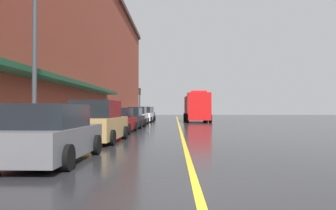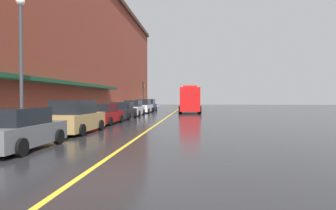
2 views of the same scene
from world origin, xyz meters
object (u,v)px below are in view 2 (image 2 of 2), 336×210
parked_car_0 (19,130)px  parking_meter_0 (129,105)px  parking_meter_3 (128,105)px  traffic_light_near (143,91)px  parked_car_5 (143,107)px  fire_truck (190,100)px  parked_car_1 (75,118)px  parking_meter_1 (122,106)px  parked_car_6 (149,105)px  parked_car_4 (134,108)px  parked_car_3 (122,111)px  parking_meter_2 (131,105)px  street_lamp_left (21,50)px  parked_car_2 (103,114)px

parked_car_0 → parking_meter_0: size_ratio=3.34×
parking_meter_3 → traffic_light_near: bearing=89.7°
parked_car_5 → fire_truck: size_ratio=0.54×
parked_car_1 → fire_truck: fire_truck is taller
fire_truck → parking_meter_0: 8.19m
fire_truck → parking_meter_1: bearing=-48.1°
parked_car_6 → parking_meter_0: size_ratio=3.22×
parked_car_0 → parking_meter_0: parked_car_0 is taller
parked_car_4 → traffic_light_near: size_ratio=1.09×
parked_car_3 → fire_truck: 13.88m
parked_car_4 → parking_meter_2: size_ratio=3.52×
fire_truck → parked_car_3: bearing=-27.6°
parked_car_3 → fire_truck: size_ratio=0.58×
parked_car_5 → parked_car_6: size_ratio=0.99×
parked_car_1 → parking_meter_3: size_ratio=3.41×
parked_car_6 → fire_truck: fire_truck is taller
parking_meter_0 → parking_meter_3: 0.71m
parked_car_1 → parked_car_0: bearing=-178.2°
street_lamp_left → traffic_light_near: street_lamp_left is taller
parked_car_0 → parking_meter_1: bearing=4.0°
parked_car_6 → parked_car_1: bearing=-179.2°
parked_car_1 → traffic_light_near: bearing=4.5°
parking_meter_2 → street_lamp_left: 23.04m
fire_truck → parking_meter_2: 7.96m
parked_car_5 → parking_meter_1: bearing=168.9°
parked_car_2 → parked_car_4: parked_car_4 is taller
street_lamp_left → parked_car_1: bearing=40.2°
parked_car_0 → parking_meter_2: parked_car_0 is taller
parked_car_3 → street_lamp_left: street_lamp_left is taller
parked_car_2 → parking_meter_3: parked_car_2 is taller
parked_car_5 → parking_meter_1: size_ratio=3.21×
parked_car_3 → parked_car_5: 11.45m
parked_car_5 → fire_truck: 6.29m
parked_car_6 → fire_truck: size_ratio=0.54×
parking_meter_3 → traffic_light_near: size_ratio=0.31×
parked_car_5 → parking_meter_3: (-1.38, -2.90, 0.23)m
parked_car_0 → parked_car_4: bearing=0.5°
parked_car_6 → parking_meter_2: 7.09m
parking_meter_0 → traffic_light_near: 9.82m
parked_car_2 → parking_meter_3: size_ratio=3.41×
parking_meter_3 → traffic_light_near: (0.06, 10.30, 2.10)m
parking_meter_1 → parking_meter_2: size_ratio=1.00×
parked_car_5 → fire_truck: bearing=-79.6°
parked_car_2 → fire_truck: (6.23, 17.88, 0.95)m
parking_meter_1 → parking_meter_3: same height
parking_meter_1 → parking_meter_2: 4.58m
traffic_light_near → parked_car_1: bearing=-87.3°
parked_car_5 → parked_car_3: bearing=-178.4°
parking_meter_1 → parked_car_3: bearing=-75.6°
parked_car_5 → parking_meter_3: 3.22m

